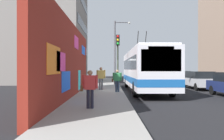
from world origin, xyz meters
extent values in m
plane|color=black|center=(0.00, 0.00, 0.00)|extent=(80.00, 80.00, 0.00)
cube|color=gray|center=(0.00, 1.60, 0.07)|extent=(48.00, 3.20, 0.15)
cube|color=maroon|center=(-3.54, 3.35, 2.27)|extent=(14.92, 0.30, 4.54)
cube|color=#F2338C|center=(-2.25, 3.19, 3.53)|extent=(1.72, 0.02, 0.81)
cube|color=blue|center=(1.72, 3.19, 3.35)|extent=(2.16, 0.02, 0.69)
cube|color=#F2338C|center=(-6.91, 3.19, 2.12)|extent=(1.85, 0.02, 0.87)
cube|color=#33D8E5|center=(-0.84, 3.19, 0.99)|extent=(1.09, 0.02, 1.42)
cube|color=orange|center=(-8.19, 3.19, 2.14)|extent=(2.11, 0.02, 1.13)
cube|color=blue|center=(-5.73, 3.19, 1.18)|extent=(2.18, 0.02, 0.99)
cube|color=gray|center=(13.22, 9.20, 8.58)|extent=(12.33, 9.18, 17.16)
cube|color=black|center=(13.22, 4.59, 4.40)|extent=(10.48, 0.04, 1.10)
cube|color=black|center=(13.22, 4.59, 7.60)|extent=(10.48, 0.04, 1.10)
cube|color=black|center=(13.22, 4.59, 10.80)|extent=(10.48, 0.04, 1.10)
cube|color=silver|center=(0.88, -1.80, 1.79)|extent=(11.69, 2.58, 2.68)
cube|color=silver|center=(0.88, -1.80, 3.19)|extent=(11.22, 2.38, 0.12)
cube|color=#1959A5|center=(0.88, -1.80, 1.00)|extent=(11.71, 2.60, 0.44)
cube|color=black|center=(-4.94, -1.80, 2.26)|extent=(0.04, 2.19, 1.21)
cube|color=black|center=(0.88, -1.80, 2.19)|extent=(10.75, 2.61, 0.86)
cube|color=orange|center=(-4.93, -1.80, 2.88)|extent=(0.06, 1.42, 0.28)
cylinder|color=black|center=(2.64, -2.15, 4.03)|extent=(1.43, 0.06, 2.00)
cylinder|color=black|center=(2.64, -1.45, 4.03)|extent=(1.43, 0.06, 2.00)
cylinder|color=black|center=(-2.86, -2.97, 0.50)|extent=(1.00, 0.28, 1.00)
cylinder|color=black|center=(-2.86, -0.63, 0.50)|extent=(1.00, 0.28, 1.00)
cylinder|color=black|center=(4.62, -2.97, 0.50)|extent=(1.00, 0.28, 1.00)
cylinder|color=black|center=(4.62, -0.63, 0.50)|extent=(1.00, 0.28, 1.00)
cylinder|color=black|center=(-1.65, -6.14, 0.32)|extent=(0.64, 0.22, 0.64)
cube|color=#B7B7BC|center=(2.80, -7.00, 0.65)|extent=(4.78, 1.89, 0.66)
cube|color=black|center=(2.89, -7.00, 1.28)|extent=(2.87, 1.70, 0.60)
cylinder|color=black|center=(1.22, -7.84, 0.32)|extent=(0.64, 0.22, 0.64)
cylinder|color=black|center=(1.22, -6.16, 0.32)|extent=(0.64, 0.22, 0.64)
cylinder|color=black|center=(4.37, -7.84, 0.32)|extent=(0.64, 0.22, 0.64)
cylinder|color=black|center=(4.37, -6.16, 0.32)|extent=(0.64, 0.22, 0.64)
cube|color=white|center=(8.47, -7.00, 0.65)|extent=(4.86, 1.81, 0.66)
cube|color=black|center=(8.57, -7.00, 1.28)|extent=(2.91, 1.63, 0.60)
cylinder|color=black|center=(6.87, -7.81, 0.32)|extent=(0.64, 0.22, 0.64)
cylinder|color=black|center=(6.87, -6.19, 0.32)|extent=(0.64, 0.22, 0.64)
cylinder|color=black|center=(10.07, -7.81, 0.32)|extent=(0.64, 0.22, 0.64)
cylinder|color=black|center=(10.07, -6.19, 0.32)|extent=(0.64, 0.22, 0.64)
cylinder|color=#595960|center=(0.55, 1.59, 0.59)|extent=(0.14, 0.14, 0.88)
cylinder|color=#595960|center=(0.55, 1.77, 0.59)|extent=(0.14, 0.14, 0.88)
cube|color=gold|center=(0.55, 1.68, 1.36)|extent=(0.22, 0.51, 0.66)
cylinder|color=gold|center=(0.55, 1.37, 1.40)|extent=(0.09, 0.09, 0.63)
cylinder|color=gold|center=(0.55, 1.99, 1.40)|extent=(0.09, 0.09, 0.63)
sphere|color=#936B4C|center=(0.55, 1.68, 1.81)|extent=(0.24, 0.24, 0.24)
cube|color=black|center=(0.55, 2.06, 1.08)|extent=(0.14, 0.10, 0.24)
cylinder|color=#2D3F59|center=(-1.06, 0.37, 0.54)|extent=(0.14, 0.14, 0.78)
cylinder|color=#2D3F59|center=(-1.06, 0.53, 0.54)|extent=(0.14, 0.14, 0.78)
cube|color=#338C4C|center=(-1.06, 0.45, 1.23)|extent=(0.22, 0.46, 0.59)
cylinder|color=#338C4C|center=(-1.06, 0.18, 1.25)|extent=(0.09, 0.09, 0.56)
cylinder|color=#338C4C|center=(-1.06, 0.73, 1.25)|extent=(0.09, 0.09, 0.56)
sphere|color=#936B4C|center=(-1.06, 0.45, 1.62)|extent=(0.21, 0.21, 0.21)
cube|color=#593319|center=(-1.06, 0.80, 0.98)|extent=(0.14, 0.10, 0.24)
cylinder|color=#1E1E2D|center=(-7.77, 1.73, 0.54)|extent=(0.14, 0.14, 0.78)
cylinder|color=#1E1E2D|center=(-7.77, 1.89, 0.54)|extent=(0.14, 0.14, 0.78)
cube|color=#BF3333|center=(-7.77, 1.81, 1.23)|extent=(0.22, 0.46, 0.59)
cylinder|color=#BF3333|center=(-7.77, 1.53, 1.26)|extent=(0.09, 0.09, 0.56)
cylinder|color=#BF3333|center=(-7.77, 2.09, 1.26)|extent=(0.09, 0.09, 0.56)
sphere|color=#936B4C|center=(-7.77, 1.81, 1.63)|extent=(0.21, 0.21, 0.21)
cube|color=#593319|center=(-7.77, 2.16, 0.98)|extent=(0.14, 0.10, 0.24)
cylinder|color=#2D382D|center=(0.88, 0.35, 2.34)|extent=(0.14, 0.14, 4.38)
cube|color=black|center=(0.66, 0.35, 4.08)|extent=(0.20, 0.28, 0.84)
sphere|color=red|center=(0.55, 0.35, 4.36)|extent=(0.18, 0.18, 0.18)
sphere|color=yellow|center=(0.55, 0.35, 4.08)|extent=(0.18, 0.18, 0.18)
sphere|color=green|center=(0.55, 0.35, 3.80)|extent=(0.18, 0.18, 0.18)
cylinder|color=#4C4C51|center=(6.50, 0.45, 3.50)|extent=(0.18, 0.18, 6.70)
cylinder|color=#4C4C51|center=(6.50, -0.31, 6.70)|extent=(0.10, 1.53, 0.10)
ellipsoid|color=silver|center=(6.50, -1.08, 6.65)|extent=(0.44, 0.28, 0.20)
camera|label=1|loc=(-17.04, 1.00, 1.78)|focal=35.86mm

